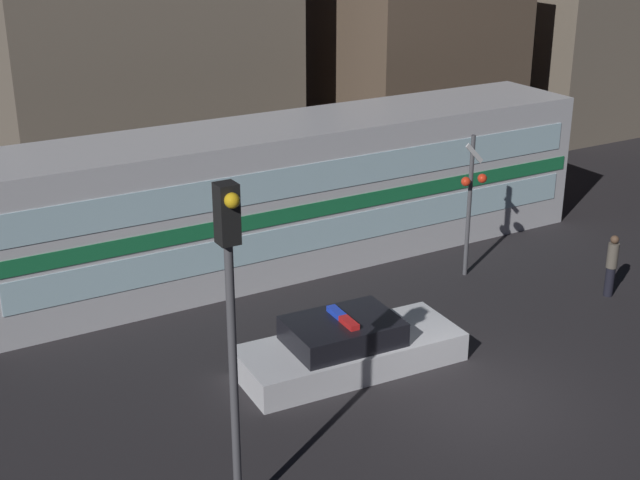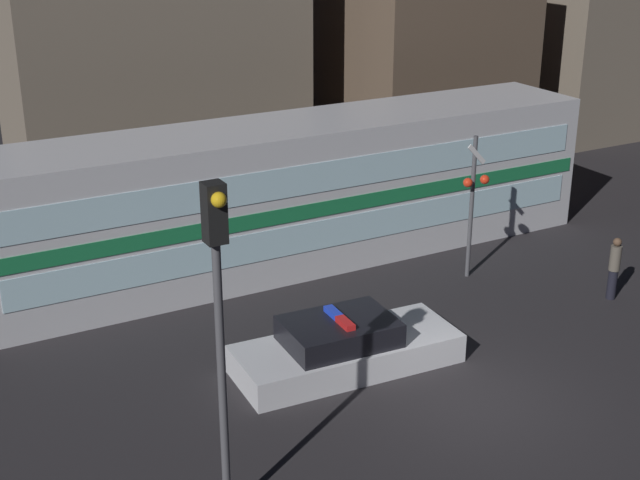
{
  "view_description": "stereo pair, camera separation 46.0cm",
  "coord_description": "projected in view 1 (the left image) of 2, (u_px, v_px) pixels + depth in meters",
  "views": [
    {
      "loc": [
        -10.36,
        -11.83,
        9.39
      ],
      "look_at": [
        -0.51,
        5.14,
        1.73
      ],
      "focal_mm": 50.0,
      "sensor_mm": 36.0,
      "label": 1
    },
    {
      "loc": [
        -9.96,
        -12.06,
        9.39
      ],
      "look_at": [
        -0.51,
        5.14,
        1.73
      ],
      "focal_mm": 50.0,
      "sensor_mm": 36.0,
      "label": 2
    }
  ],
  "objects": [
    {
      "name": "crossing_signal_near",
      "position": [
        471.0,
        196.0,
        22.65
      ],
      "size": [
        0.77,
        0.3,
        3.78
      ],
      "color": "#4C4C51",
      "rests_on": "ground_plane"
    },
    {
      "name": "building_left",
      "position": [
        147.0,
        67.0,
        29.49
      ],
      "size": [
        9.57,
        4.52,
        8.05
      ],
      "color": "#726656",
      "rests_on": "ground_plane"
    },
    {
      "name": "building_right",
      "position": [
        619.0,
        13.0,
        37.86
      ],
      "size": [
        10.87,
        5.86,
        9.24
      ],
      "color": "#726656",
      "rests_on": "ground_plane"
    },
    {
      "name": "train",
      "position": [
        296.0,
        193.0,
        23.75
      ],
      "size": [
        16.89,
        2.9,
        3.85
      ],
      "color": "silver",
      "rests_on": "ground_plane"
    },
    {
      "name": "building_center",
      "position": [
        404.0,
        58.0,
        33.52
      ],
      "size": [
        6.36,
        6.98,
        7.2
      ],
      "color": "brown",
      "rests_on": "ground_plane"
    },
    {
      "name": "pedestrian",
      "position": [
        611.0,
        265.0,
        21.97
      ],
      "size": [
        0.27,
        0.27,
        1.61
      ],
      "color": "black",
      "rests_on": "ground_plane"
    },
    {
      "name": "traffic_light_corner",
      "position": [
        231.0,
        300.0,
        13.02
      ],
      "size": [
        0.3,
        0.46,
        5.62
      ],
      "color": "#4C4C51",
      "rests_on": "ground_plane"
    },
    {
      "name": "ground_plane",
      "position": [
        471.0,
        397.0,
        17.79
      ],
      "size": [
        120.0,
        120.0,
        0.0
      ],
      "primitive_type": "plane",
      "color": "#262326"
    },
    {
      "name": "police_car",
      "position": [
        348.0,
        348.0,
        18.74
      ],
      "size": [
        4.88,
        2.07,
        1.26
      ],
      "rotation": [
        0.0,
        0.0,
        -0.05
      ],
      "color": "silver",
      "rests_on": "ground_plane"
    }
  ]
}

